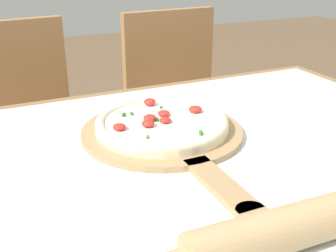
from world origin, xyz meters
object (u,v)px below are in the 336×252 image
chair_left (25,135)px  chair_right (179,109)px  pizza (162,123)px  rolling_pin (318,219)px  pizza_peel (166,135)px

chair_left → chair_right: same height
chair_left → chair_right: size_ratio=1.00×
pizza → chair_right: bearing=61.1°
rolling_pin → chair_right: (0.31, 1.06, -0.26)m
pizza → rolling_pin: 0.40m
pizza_peel → rolling_pin: 0.38m
chair_left → chair_right: (0.59, 0.00, 0.00)m
pizza_peel → chair_right: size_ratio=0.58×
pizza_peel → chair_left: 0.75m
rolling_pin → chair_right: size_ratio=0.54×
pizza_peel → rolling_pin: (0.05, -0.38, 0.02)m
chair_left → pizza: bearing=-77.4°
rolling_pin → chair_right: chair_right is taller
rolling_pin → chair_left: (-0.28, 1.06, -0.26)m
chair_right → pizza: bearing=-121.2°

